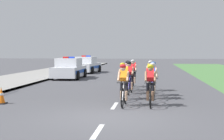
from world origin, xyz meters
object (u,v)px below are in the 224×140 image
Objects in this scene: police_car_second at (86,65)px; cyclist_second at (150,85)px; cyclist_sixth at (152,78)px; cyclist_fourth at (152,80)px; cyclist_ninth at (133,73)px; cyclist_lead at (124,84)px; cyclist_seventh at (127,75)px; traffic_cone_near at (1,96)px; cyclist_third at (124,81)px; cyclist_eighth at (150,75)px; cyclist_fifth at (130,77)px; police_car_nearest at (69,69)px.

cyclist_second is at bearing -72.45° from police_car_second.
cyclist_sixth is 16.83m from police_car_second.
cyclist_ninth is at bearing 102.31° from cyclist_fourth.
cyclist_lead is 1.00× the size of cyclist_fourth.
traffic_cone_near is (-4.44, -4.86, -0.48)m from cyclist_seventh.
cyclist_third is at bearing -88.80° from cyclist_seventh.
cyclist_fourth is (0.07, 1.84, 0.00)m from cyclist_second.
cyclist_eighth is 1.00× the size of cyclist_ninth.
cyclist_fourth is at bearing -88.63° from cyclist_eighth.
cyclist_sixth is 2.29m from cyclist_seventh.
police_car_second is (-4.74, 13.81, -0.11)m from cyclist_seventh.
cyclist_second and cyclist_third have the same top height.
cyclist_fifth is 3.03m from cyclist_ninth.
cyclist_seventh is at bearing 98.71° from cyclist_fifth.
police_car_nearest reaches higher than cyclist_sixth.
cyclist_lead is 3.55m from cyclist_fifth.
cyclist_sixth is (1.18, 1.31, 0.00)m from cyclist_third.
cyclist_fourth is 1.00× the size of cyclist_sixth.
traffic_cone_near is at bearing -139.28° from cyclist_eighth.
police_car_nearest is at bearing 114.95° from cyclist_third.
cyclist_fifth is 5.87m from traffic_cone_near.
police_car_nearest is (-5.98, 9.02, -0.11)m from cyclist_sixth.
police_car_nearest is 11.98m from traffic_cone_near.
cyclist_eighth is (0.95, 1.26, 0.00)m from cyclist_fifth.
police_car_nearest reaches higher than cyclist_third.
police_car_second reaches higher than cyclist_second.
police_car_nearest is 6.90× the size of traffic_cone_near.
cyclist_sixth is 1.00× the size of cyclist_ninth.
cyclist_fourth is 4.80m from cyclist_ninth.
cyclist_fourth is 17.80m from police_car_second.
cyclist_sixth is at bearing 27.37° from traffic_cone_near.
cyclist_sixth is at bearing -30.42° from cyclist_fifth.
traffic_cone_near is (-5.69, -2.94, -0.48)m from cyclist_sixth.
cyclist_second is at bearing -91.90° from cyclist_sixth.
cyclist_sixth is 10.83m from police_car_nearest.
cyclist_eighth is (1.08, 3.18, 0.00)m from cyclist_third.
cyclist_fifth reaches higher than traffic_cone_near.
cyclist_ninth is at bearing 83.54° from cyclist_seventh.
cyclist_third is at bearing 19.95° from traffic_cone_near.
cyclist_second and cyclist_fourth have the same top height.
cyclist_fourth is at bearing -70.44° from police_car_second.
cyclist_ninth is (-0.00, 6.58, 0.00)m from cyclist_lead.
police_car_nearest is 0.97× the size of police_car_second.
cyclist_fifth is 1.00× the size of cyclist_eighth.
police_car_second is at bearing 105.76° from cyclist_third.
cyclist_second reaches higher than traffic_cone_near.
cyclist_eighth is (1.15, -0.05, 0.00)m from cyclist_seventh.
cyclist_sixth is (0.10, 2.89, 0.00)m from cyclist_second.
cyclist_lead is 6.58m from cyclist_ninth.
cyclist_second and cyclist_ninth have the same top height.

